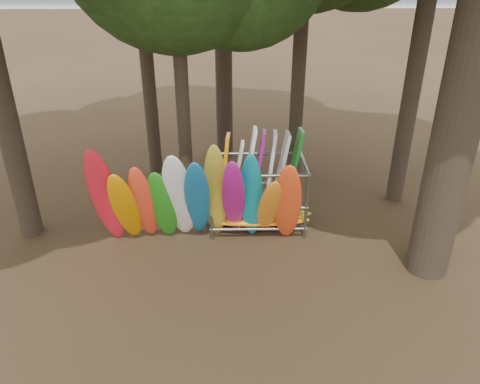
{
  "coord_description": "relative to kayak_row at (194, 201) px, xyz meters",
  "views": [
    {
      "loc": [
        0.17,
        -9.4,
        7.01
      ],
      "look_at": [
        0.38,
        1.5,
        1.4
      ],
      "focal_mm": 35.0,
      "sensor_mm": 36.0,
      "label": 1
    }
  ],
  "objects": [
    {
      "name": "ground",
      "position": [
        0.8,
        -1.1,
        -1.36
      ],
      "size": [
        120.0,
        120.0,
        0.0
      ],
      "primitive_type": "plane",
      "color": "#47331E",
      "rests_on": "ground"
    },
    {
      "name": "lake",
      "position": [
        0.8,
        58.9,
        -1.36
      ],
      "size": [
        160.0,
        160.0,
        0.0
      ],
      "primitive_type": "plane",
      "color": "gray",
      "rests_on": "ground"
    },
    {
      "name": "kayak_row",
      "position": [
        0.0,
        0.0,
        0.0
      ],
      "size": [
        5.44,
        2.02,
        3.18
      ],
      "color": "red",
      "rests_on": "ground"
    },
    {
      "name": "storage_rack",
      "position": [
        1.68,
        1.09,
        -0.43
      ],
      "size": [
        3.09,
        1.52,
        2.89
      ],
      "color": "slate",
      "rests_on": "ground"
    }
  ]
}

